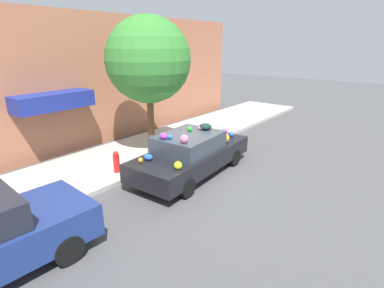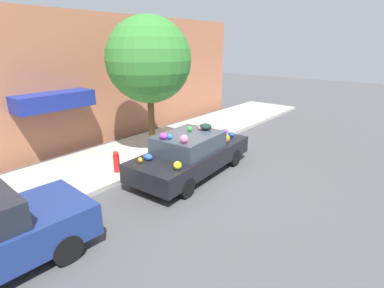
% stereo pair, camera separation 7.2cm
% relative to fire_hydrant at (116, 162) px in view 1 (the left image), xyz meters
% --- Properties ---
extents(ground_plane, '(60.00, 60.00, 0.00)m').
position_rel_fire_hydrant_xyz_m(ground_plane, '(1.67, -1.68, -0.49)').
color(ground_plane, '#4C4C4F').
extents(sidewalk_curb, '(24.00, 3.20, 0.14)m').
position_rel_fire_hydrant_xyz_m(sidewalk_curb, '(1.67, 1.02, -0.42)').
color(sidewalk_curb, '#B2ADA3').
rests_on(sidewalk_curb, ground).
extents(building_facade, '(18.00, 1.20, 5.20)m').
position_rel_fire_hydrant_xyz_m(building_facade, '(1.58, 3.25, 2.10)').
color(building_facade, '#B26B4C').
rests_on(building_facade, ground).
extents(street_tree, '(3.01, 3.01, 4.86)m').
position_rel_fire_hydrant_xyz_m(street_tree, '(2.13, 0.59, 3.00)').
color(street_tree, brown).
rests_on(street_tree, sidewalk_curb).
extents(fire_hydrant, '(0.20, 0.20, 0.70)m').
position_rel_fire_hydrant_xyz_m(fire_hydrant, '(0.00, 0.00, 0.00)').
color(fire_hydrant, red).
rests_on(fire_hydrant, sidewalk_curb).
extents(art_car, '(4.61, 2.06, 1.62)m').
position_rel_fire_hydrant_xyz_m(art_car, '(1.64, -1.75, 0.23)').
color(art_car, black).
rests_on(art_car, ground).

